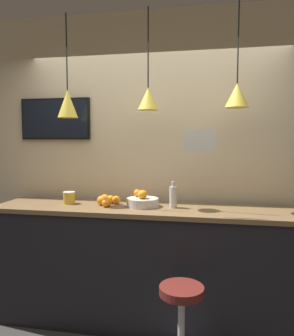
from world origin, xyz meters
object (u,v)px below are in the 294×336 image
(juice_bottle, at_px, (173,197))
(fruit_bowl, at_px, (142,200))
(bar_stool, at_px, (181,317))
(mounted_tv, at_px, (55,119))
(spread_jar, at_px, (69,198))

(juice_bottle, bearing_deg, fruit_bowl, 179.99)
(bar_stool, relative_size, juice_bottle, 2.76)
(bar_stool, xyz_separation_m, mounted_tv, (-1.38, 0.92, 1.46))
(bar_stool, relative_size, mounted_tv, 0.87)
(juice_bottle, height_order, spread_jar, juice_bottle)
(juice_bottle, relative_size, mounted_tv, 0.31)
(spread_jar, relative_size, mounted_tv, 0.15)
(bar_stool, height_order, mounted_tv, mounted_tv)
(bar_stool, bearing_deg, fruit_bowl, 123.61)
(spread_jar, bearing_deg, mounted_tv, 131.46)
(juice_bottle, distance_m, mounted_tv, 1.47)
(fruit_bowl, height_order, mounted_tv, mounted_tv)
(spread_jar, distance_m, mounted_tv, 0.86)
(juice_bottle, height_order, mounted_tv, mounted_tv)
(bar_stool, xyz_separation_m, spread_jar, (-1.11, 0.61, 0.71))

